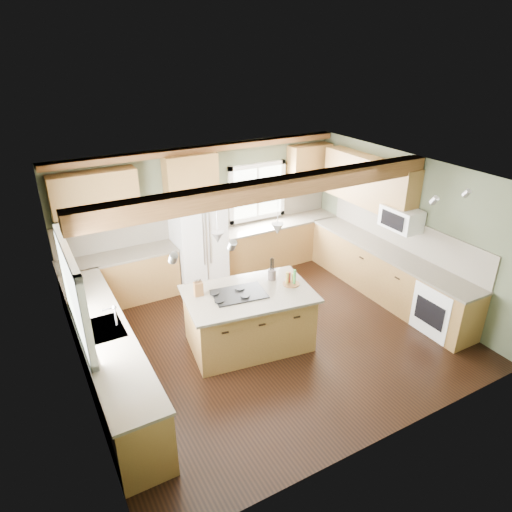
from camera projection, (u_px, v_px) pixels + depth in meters
floor at (269, 334)px, 7.39m from camera, size 5.60×5.60×0.00m
ceiling at (272, 178)px, 6.27m from camera, size 5.60×5.60×0.00m
wall_back at (204, 213)px, 8.80m from camera, size 5.60×0.00×5.60m
wall_left at (75, 312)px, 5.60m from camera, size 0.00×5.00×5.00m
wall_right at (406, 229)px, 8.06m from camera, size 0.00×5.00×5.00m
ceiling_beam at (273, 188)px, 6.28m from camera, size 5.55×0.26×0.26m
soffit_trim at (203, 149)px, 8.19m from camera, size 5.55×0.20×0.10m
backsplash_back at (205, 217)px, 8.83m from camera, size 5.58×0.03×0.58m
backsplash_right at (403, 232)px, 8.13m from camera, size 0.03×3.70×0.58m
base_cab_back_left at (121, 280)px, 8.15m from camera, size 2.02×0.60×0.88m
counter_back_left at (118, 256)px, 7.95m from camera, size 2.06×0.64×0.04m
base_cab_back_right at (277, 244)px, 9.59m from camera, size 2.62×0.60×0.88m
counter_back_right at (278, 223)px, 9.39m from camera, size 2.66×0.64×0.04m
base_cab_left at (108, 358)px, 6.14m from camera, size 0.60×3.70×0.88m
counter_left at (103, 330)px, 5.95m from camera, size 0.64×3.74×0.04m
base_cab_right at (386, 274)px, 8.34m from camera, size 0.60×3.70×0.88m
counter_right at (389, 251)px, 8.14m from camera, size 0.64×3.74×0.04m
upper_cab_back_left at (95, 199)px, 7.51m from camera, size 1.40×0.35×0.90m
upper_cab_over_fridge at (190, 174)px, 8.17m from camera, size 0.96×0.35×0.70m
upper_cab_right at (368, 182)px, 8.41m from camera, size 0.35×2.20×0.90m
upper_cab_back_corner at (309, 167)px, 9.39m from camera, size 0.90×0.35×0.90m
window_left at (72, 292)px, 5.54m from camera, size 0.04×1.60×1.05m
window_back at (257, 192)px, 9.18m from camera, size 1.10×0.04×1.00m
sink at (103, 329)px, 5.94m from camera, size 0.50×0.65×0.03m
faucet at (116, 316)px, 5.96m from camera, size 0.02×0.02×0.28m
dishwasher at (136, 422)px, 5.13m from camera, size 0.60×0.60×0.84m
oven at (443, 308)px, 7.31m from camera, size 0.60×0.72×0.84m
microwave at (401, 218)px, 7.81m from camera, size 0.40×0.70×0.38m
pendant_left at (218, 237)px, 6.22m from camera, size 0.18×0.18×0.16m
pendant_right at (277, 229)px, 6.50m from camera, size 0.18×0.18×0.16m
refrigerator at (199, 241)px, 8.54m from camera, size 0.90×0.74×1.80m
island at (249, 320)px, 6.98m from camera, size 1.91×1.33×0.88m
island_top at (249, 294)px, 6.79m from camera, size 2.05×1.47×0.04m
cooktop at (239, 294)px, 6.72m from camera, size 0.84×0.62×0.02m
knife_block at (198, 289)px, 6.66m from camera, size 0.14×0.11×0.21m
utensil_crock at (272, 275)px, 7.12m from camera, size 0.13×0.13×0.17m
bottle_tray at (291, 278)px, 6.96m from camera, size 0.30×0.30×0.23m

